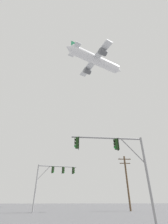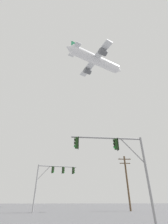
{
  "view_description": "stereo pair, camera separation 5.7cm",
  "coord_description": "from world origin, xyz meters",
  "px_view_note": "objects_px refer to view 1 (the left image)",
  "views": [
    {
      "loc": [
        -0.23,
        -4.94,
        1.51
      ],
      "look_at": [
        1.67,
        20.64,
        15.82
      ],
      "focal_mm": 25.28,
      "sensor_mm": 36.0,
      "label": 1
    },
    {
      "loc": [
        -0.17,
        -4.94,
        1.51
      ],
      "look_at": [
        1.67,
        20.64,
        15.82
      ],
      "focal_mm": 25.28,
      "sensor_mm": 36.0,
      "label": 2
    }
  ],
  "objects_px": {
    "utility_pole": "(127,180)",
    "airplane": "(96,60)",
    "signal_pole_near": "(119,155)",
    "signal_pole_far": "(53,175)"
  },
  "relations": [
    {
      "from": "utility_pole",
      "to": "airplane",
      "type": "relative_size",
      "value": 0.33
    },
    {
      "from": "signal_pole_near",
      "to": "signal_pole_far",
      "type": "xyz_separation_m",
      "value": [
        -6.63,
        12.48,
        -0.03
      ]
    },
    {
      "from": "signal_pole_far",
      "to": "airplane",
      "type": "bearing_deg",
      "value": 60.78
    },
    {
      "from": "signal_pole_far",
      "to": "airplane",
      "type": "xyz_separation_m",
      "value": [
        10.7,
        19.13,
        45.7
      ]
    },
    {
      "from": "utility_pole",
      "to": "airplane",
      "type": "xyz_separation_m",
      "value": [
        -1.14,
        17.11,
        46.07
      ]
    },
    {
      "from": "utility_pole",
      "to": "airplane",
      "type": "bearing_deg",
      "value": 93.8
    },
    {
      "from": "signal_pole_near",
      "to": "signal_pole_far",
      "type": "bearing_deg",
      "value": 117.98
    },
    {
      "from": "utility_pole",
      "to": "signal_pole_near",
      "type": "bearing_deg",
      "value": -109.77
    },
    {
      "from": "signal_pole_far",
      "to": "utility_pole",
      "type": "relative_size",
      "value": 0.75
    },
    {
      "from": "airplane",
      "to": "signal_pole_near",
      "type": "bearing_deg",
      "value": -97.34
    }
  ]
}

